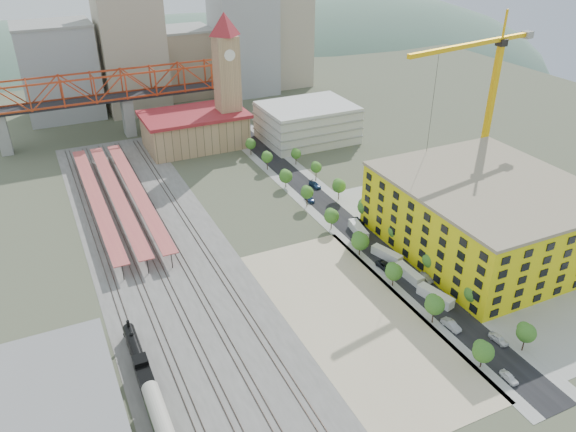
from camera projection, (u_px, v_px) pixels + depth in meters
name	position (u px, v px, depth m)	size (l,w,h in m)	color
ground	(306.00, 246.00, 149.94)	(400.00, 400.00, 0.00)	#474C38
ballast_strip	(157.00, 245.00, 150.28)	(36.00, 165.00, 0.06)	#605E59
dirt_lot	(354.00, 318.00, 123.47)	(28.00, 67.00, 0.06)	tan
street_asphalt	(331.00, 210.00, 167.82)	(12.00, 170.00, 0.06)	black
sidewalk_west	(315.00, 214.00, 165.76)	(3.00, 170.00, 0.04)	gray
sidewalk_east	(347.00, 206.00, 169.89)	(3.00, 170.00, 0.04)	gray
construction_pad	(488.00, 243.00, 150.98)	(50.00, 90.00, 0.06)	gray
rail_tracks	(150.00, 246.00, 149.55)	(26.56, 160.00, 0.18)	#382B23
platform_canopies	(117.00, 194.00, 168.28)	(16.00, 80.00, 4.12)	#BC5348
station_hall	(195.00, 129.00, 209.82)	(38.00, 24.00, 13.10)	tan
clock_tower	(227.00, 68.00, 202.51)	(12.00, 12.00, 52.00)	tan
parking_garage	(307.00, 122.00, 215.54)	(34.00, 26.00, 14.00)	silver
truss_bridge	(124.00, 88.00, 214.66)	(94.00, 9.60, 25.60)	gray
construction_building	(486.00, 215.00, 145.34)	(44.60, 50.60, 18.80)	#D5D912
warehouse	(53.00, 397.00, 100.20)	(22.00, 32.00, 5.00)	gray
street_trees	(348.00, 225.00, 159.91)	(15.40, 124.40, 8.00)	#205D1C
skyline	(179.00, 50.00, 254.51)	(133.00, 46.00, 60.00)	#9EA0A3
distant_hills	(199.00, 155.00, 411.18)	(647.00, 264.00, 227.00)	#4C6B59
locomotive	(138.00, 356.00, 110.19)	(2.71, 20.93, 5.23)	black
coach	(163.00, 427.00, 94.01)	(3.00, 17.44, 5.47)	#2A3A1F
tower_crane	(487.00, 86.00, 163.39)	(50.78, 10.93, 54.75)	yellow
site_trailer_a	(435.00, 296.00, 128.43)	(2.38, 9.03, 2.47)	silver
site_trailer_b	(409.00, 274.00, 136.40)	(2.29, 8.69, 2.38)	silver
site_trailer_c	(387.00, 255.00, 144.03)	(2.27, 8.63, 2.36)	silver
site_trailer_d	(358.00, 230.00, 154.94)	(2.39, 9.09, 2.49)	silver
car_0	(509.00, 377.00, 106.96)	(1.62, 4.03, 1.37)	white
car_1	(451.00, 325.00, 120.22)	(1.70, 4.87, 1.60)	#9D9DA2
car_2	(385.00, 266.00, 140.01)	(2.58, 5.58, 1.55)	black
car_3	(310.00, 199.00, 172.72)	(1.99, 4.90, 1.42)	navy
car_4	(499.00, 339.00, 116.37)	(1.80, 4.48, 1.53)	silver
car_5	(426.00, 278.00, 135.66)	(1.53, 4.39, 1.45)	gray
car_6	(358.00, 222.00, 160.25)	(2.20, 4.78, 1.33)	black
car_7	(315.00, 185.00, 181.24)	(2.08, 5.12, 1.49)	navy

